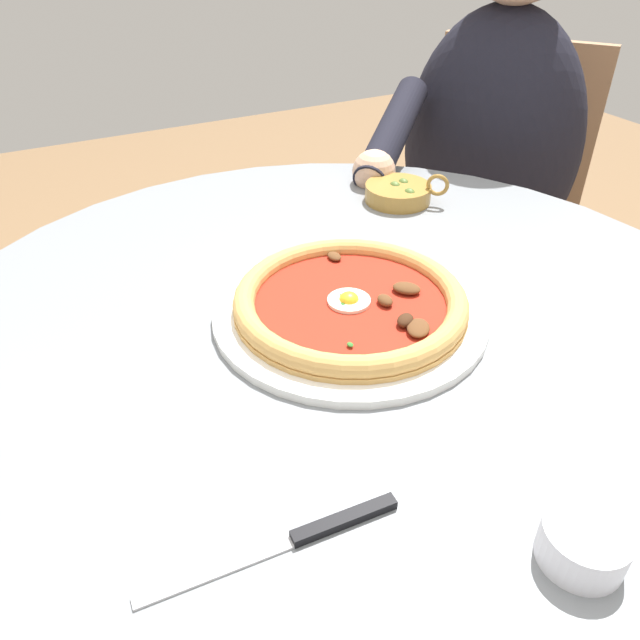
{
  "coord_description": "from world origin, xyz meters",
  "views": [
    {
      "loc": [
        -0.48,
        0.28,
        1.12
      ],
      "look_at": [
        0.01,
        0.02,
        0.73
      ],
      "focal_mm": 34.52,
      "sensor_mm": 36.0,
      "label": 1
    }
  ],
  "objects": [
    {
      "name": "ramekin_capers",
      "position": [
        -0.34,
        -0.01,
        0.74
      ],
      "size": [
        0.06,
        0.06,
        0.03
      ],
      "color": "white",
      "rests_on": "dining_table"
    },
    {
      "name": "pizza_on_plate",
      "position": [
        0.01,
        -0.01,
        0.74
      ],
      "size": [
        0.31,
        0.31,
        0.03
      ],
      "color": "white",
      "rests_on": "dining_table"
    },
    {
      "name": "olive_pan",
      "position": [
        0.24,
        -0.23,
        0.74
      ],
      "size": [
        0.11,
        0.11,
        0.05
      ],
      "color": "olive",
      "rests_on": "dining_table"
    },
    {
      "name": "steak_knife",
      "position": [
        -0.23,
        0.16,
        0.73
      ],
      "size": [
        0.02,
        0.2,
        0.01
      ],
      "color": "silver",
      "rests_on": "dining_table"
    },
    {
      "name": "diner_person",
      "position": [
        0.4,
        -0.55,
        0.49
      ],
      "size": [
        0.44,
        0.58,
        1.13
      ],
      "color": "#282833",
      "rests_on": "ground"
    },
    {
      "name": "dining_table",
      "position": [
        0.0,
        0.0,
        0.56
      ],
      "size": [
        0.96,
        0.96,
        0.72
      ],
      "color": "gray",
      "rests_on": "ground"
    },
    {
      "name": "cafe_chair_diner",
      "position": [
        0.49,
        -0.67,
        0.52
      ],
      "size": [
        0.55,
        0.55,
        0.86
      ],
      "color": "#957050",
      "rests_on": "ground"
    }
  ]
}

